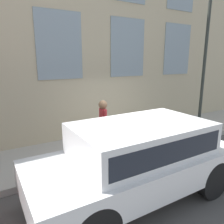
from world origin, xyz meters
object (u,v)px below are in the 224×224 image
at_px(fire_hydrant, 121,138).
at_px(street_lamp, 207,32).
at_px(parked_truck_white_near, 139,154).
at_px(person, 103,122).

bearing_deg(fire_hydrant, street_lamp, -84.87).
relative_size(parked_truck_white_near, street_lamp, 0.73).
bearing_deg(person, fire_hydrant, -138.01).
xyz_separation_m(fire_hydrant, parked_truck_white_near, (-1.95, 0.82, 0.40)).
xyz_separation_m(person, parked_truck_white_near, (-2.12, 0.30, -0.15)).
bearing_deg(fire_hydrant, person, 71.80).
bearing_deg(person, street_lamp, -117.32).
height_order(parked_truck_white_near, street_lamp, street_lamp).
bearing_deg(street_lamp, fire_hydrant, 95.13).
distance_m(person, street_lamp, 5.49).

